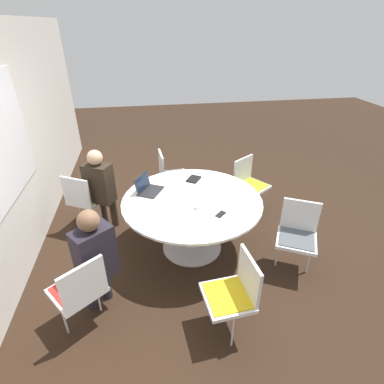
{
  "coord_description": "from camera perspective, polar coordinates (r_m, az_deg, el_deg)",
  "views": [
    {
      "loc": [
        -3.08,
        0.52,
        2.63
      ],
      "look_at": [
        0.0,
        0.0,
        0.85
      ],
      "focal_mm": 28.0,
      "sensor_mm": 36.0,
      "label": 1
    }
  ],
  "objects": [
    {
      "name": "ground_plane",
      "position": [
        4.08,
        0.0,
        -10.42
      ],
      "size": [
        16.0,
        16.0,
        0.0
      ],
      "primitive_type": "plane",
      "color": "black"
    },
    {
      "name": "conference_table",
      "position": [
        3.72,
        0.0,
        -3.24
      ],
      "size": [
        1.71,
        1.71,
        0.75
      ],
      "color": "#B7B7BC",
      "rests_on": "ground_plane"
    },
    {
      "name": "chair_0",
      "position": [
        4.42,
        -19.88,
        -0.85
      ],
      "size": [
        0.58,
        0.59,
        0.86
      ],
      "rotation": [
        0.0,
        0.0,
        4.21
      ],
      "color": "silver",
      "rests_on": "ground_plane"
    },
    {
      "name": "chair_1",
      "position": [
        3.04,
        -20.64,
        -16.79
      ],
      "size": [
        0.6,
        0.6,
        0.86
      ],
      "rotation": [
        0.0,
        0.0,
        5.36
      ],
      "color": "silver",
      "rests_on": "ground_plane"
    },
    {
      "name": "chair_2",
      "position": [
        2.88,
        8.13,
        -18.03
      ],
      "size": [
        0.48,
        0.46,
        0.86
      ],
      "rotation": [
        0.0,
        0.0,
        6.37
      ],
      "color": "silver",
      "rests_on": "ground_plane"
    },
    {
      "name": "chair_3",
      "position": [
        3.7,
        19.48,
        -7.13
      ],
      "size": [
        0.58,
        0.59,
        0.86
      ],
      "rotation": [
        0.0,
        0.0,
        7.36
      ],
      "color": "silver",
      "rests_on": "ground_plane"
    },
    {
      "name": "chair_4",
      "position": [
        4.65,
        10.78,
        2.06
      ],
      "size": [
        0.59,
        0.6,
        0.86
      ],
      "rotation": [
        0.0,
        0.0,
        8.45
      ],
      "color": "silver",
      "rests_on": "ground_plane"
    },
    {
      "name": "chair_5",
      "position": [
        4.85,
        -4.27,
        3.68
      ],
      "size": [
        0.47,
        0.45,
        0.86
      ],
      "rotation": [
        0.0,
        0.0,
        9.49
      ],
      "color": "silver",
      "rests_on": "ground_plane"
    },
    {
      "name": "person_0",
      "position": [
        4.25,
        -17.1,
        1.38
      ],
      "size": [
        0.37,
        0.42,
        1.21
      ],
      "rotation": [
        0.0,
        0.0,
        4.21
      ],
      "color": "#2D2319",
      "rests_on": "ground_plane"
    },
    {
      "name": "person_1",
      "position": [
        3.04,
        -18.05,
        -11.32
      ],
      "size": [
        0.39,
        0.42,
        1.21
      ],
      "rotation": [
        0.0,
        0.0,
        5.36
      ],
      "color": "#231E28",
      "rests_on": "ground_plane"
    },
    {
      "name": "laptop",
      "position": [
        3.84,
        -8.5,
        0.85
      ],
      "size": [
        0.41,
        0.38,
        0.21
      ],
      "rotation": [
        0.0,
        0.0,
        -0.51
      ],
      "color": "#232326",
      "rests_on": "conference_table"
    },
    {
      "name": "spiral_notebook",
      "position": [
        4.09,
        0.32,
        2.49
      ],
      "size": [
        0.26,
        0.24,
        0.02
      ],
      "color": "black",
      "rests_on": "conference_table"
    },
    {
      "name": "coffee_cup",
      "position": [
        3.45,
        1.31,
        -2.6
      ],
      "size": [
        0.08,
        0.08,
        0.08
      ],
      "color": "white",
      "rests_on": "conference_table"
    },
    {
      "name": "cell_phone",
      "position": [
        3.38,
        5.5,
        -4.24
      ],
      "size": [
        0.15,
        0.15,
        0.01
      ],
      "color": "black",
      "rests_on": "conference_table"
    }
  ]
}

